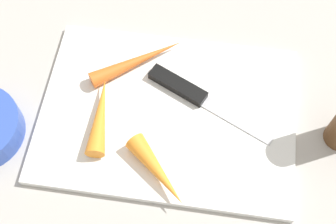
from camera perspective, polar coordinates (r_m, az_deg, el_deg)
ground_plane at (r=0.64m, az=-0.00°, el=-0.49°), size 1.40×1.40×0.00m
cutting_board at (r=0.63m, az=-0.00°, el=-0.25°), size 0.36×0.26×0.01m
knife at (r=0.64m, az=2.26°, el=2.86°), size 0.19×0.10×0.01m
carrot_medium at (r=0.62m, az=-8.71°, el=-0.49°), size 0.04×0.12×0.03m
carrot_shortest at (r=0.58m, az=-0.99°, el=-7.65°), size 0.10×0.10×0.03m
carrot_longest at (r=0.66m, az=-3.92°, el=6.57°), size 0.13×0.11×0.02m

